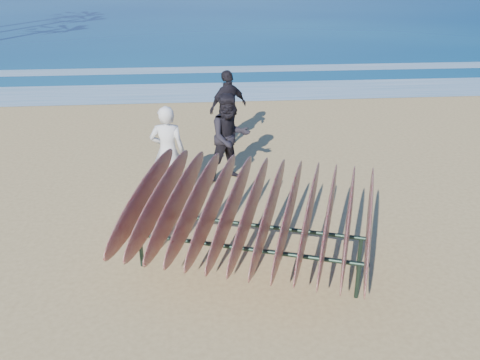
% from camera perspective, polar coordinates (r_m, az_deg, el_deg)
% --- Properties ---
extents(ground, '(120.00, 120.00, 0.00)m').
position_cam_1_polar(ground, '(7.31, 0.55, -9.37)').
color(ground, tan).
rests_on(ground, ground).
extents(foam_near, '(160.00, 160.00, 0.00)m').
position_cam_1_polar(foam_near, '(16.59, -2.81, 9.87)').
color(foam_near, white).
rests_on(foam_near, ground).
extents(foam_far, '(160.00, 160.00, 0.00)m').
position_cam_1_polar(foam_far, '(20.00, -3.24, 12.28)').
color(foam_far, white).
rests_on(foam_far, ground).
extents(surfboard_rack, '(3.81, 3.41, 1.42)m').
position_cam_1_polar(surfboard_rack, '(6.79, 1.13, -3.54)').
color(surfboard_rack, '#1B2C23').
rests_on(surfboard_rack, ground).
extents(person_white, '(0.64, 0.45, 1.67)m').
position_cam_1_polar(person_white, '(9.08, -8.12, 3.16)').
color(person_white, silver).
rests_on(person_white, ground).
extents(person_dark_a, '(0.99, 0.88, 1.70)m').
position_cam_1_polar(person_dark_a, '(9.67, -1.17, 4.81)').
color(person_dark_a, black).
rests_on(person_dark_a, ground).
extents(person_dark_b, '(1.06, 0.90, 1.70)m').
position_cam_1_polar(person_dark_b, '(11.66, -1.34, 8.13)').
color(person_dark_b, black).
rests_on(person_dark_b, ground).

